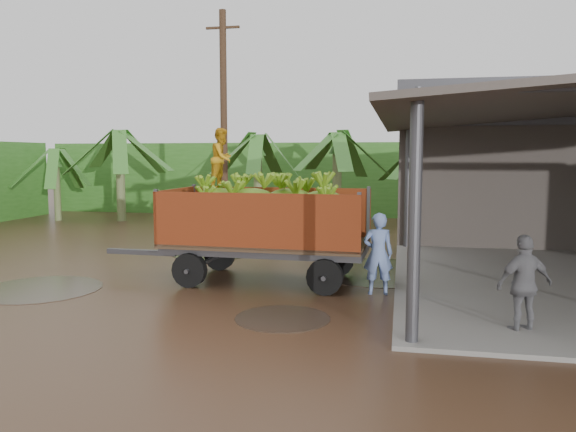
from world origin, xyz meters
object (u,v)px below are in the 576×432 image
Objects in this scene: banana_trailer at (266,222)px; utility_pole at (224,125)px; man_grey at (524,285)px; man_blue at (378,254)px.

banana_trailer is 7.49m from utility_pole.
banana_trailer is at bearing -53.34° from man_grey.
banana_trailer reaches higher than man_grey.
man_blue is at bearing -65.18° from man_grey.
man_blue is (2.65, -0.75, -0.53)m from banana_trailer.
man_grey is (5.15, -3.01, -0.57)m from banana_trailer.
man_grey is (2.50, -2.26, -0.04)m from man_blue.
man_blue is 9.61m from utility_pole.
utility_pole is (-5.69, 7.07, 3.15)m from man_blue.
man_blue is at bearing -13.89° from banana_trailer.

